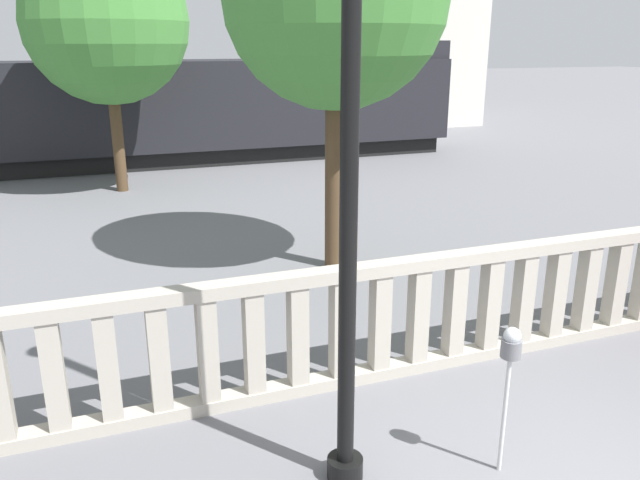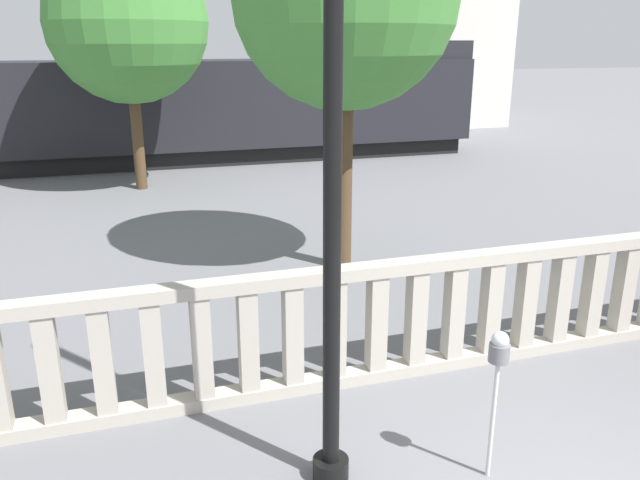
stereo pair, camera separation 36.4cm
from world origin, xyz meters
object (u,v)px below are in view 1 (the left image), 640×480
at_px(tree_left, 106,22).
at_px(parking_meter, 510,356).
at_px(train_near, 90,113).
at_px(lamppost, 350,136).

bearing_deg(tree_left, parking_meter, -78.97).
xyz_separation_m(train_near, tree_left, (0.61, -3.53, 2.54)).
bearing_deg(lamppost, tree_left, 95.27).
height_order(parking_meter, train_near, train_near).
distance_m(lamppost, train_near, 16.35).
height_order(train_near, tree_left, tree_left).
bearing_deg(tree_left, lamppost, -84.73).
relative_size(train_near, tree_left, 3.83).
bearing_deg(train_near, lamppost, -83.75).
distance_m(lamppost, parking_meter, 2.39).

